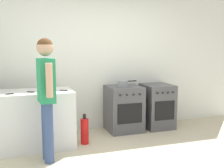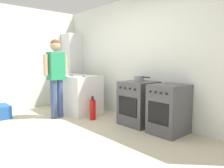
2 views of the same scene
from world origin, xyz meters
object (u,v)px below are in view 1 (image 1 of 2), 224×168
pot (123,83)px  fire_extinguisher (85,131)px  knife_paring (7,94)px  person (46,88)px  oven_right (157,106)px  knife_utility (40,93)px  knife_carving (37,92)px  oven_left (124,108)px  knife_chef (58,90)px

pot → fire_extinguisher: bearing=-149.8°
knife_paring → person: size_ratio=0.12×
oven_right → knife_utility: knife_utility is taller
pot → knife_carving: 1.69m
oven_left → person: bearing=-147.0°
person → pot: bearing=33.8°
oven_right → knife_paring: knife_paring is taller
oven_left → knife_chef: bearing=-161.0°
pot → knife_carving: size_ratio=1.25×
knife_chef → knife_paring: bearing=-170.0°
knife_paring → fire_extinguisher: knife_paring is taller
oven_right → knife_paring: (-2.72, -0.57, 0.48)m
fire_extinguisher → pot: bearing=30.2°
knife_utility → pot: bearing=22.6°
oven_left → pot: 0.48m
knife_utility → knife_carving: bearing=114.6°
knife_paring → fire_extinguisher: 1.35m
knife_chef → knife_paring: 0.76m
pot → fire_extinguisher: 1.20m
oven_left → knife_chef: size_ratio=2.87×
oven_right → knife_chef: (-1.97, -0.44, 0.48)m
pot → knife_utility: bearing=-157.4°
oven_left → fire_extinguisher: bearing=-151.2°
person → oven_left: bearing=33.0°
knife_chef → oven_left: bearing=19.0°
pot → knife_chef: size_ratio=1.26×
knife_chef → knife_utility: (-0.29, -0.19, 0.00)m
knife_paring → person: person is taller
oven_left → knife_paring: size_ratio=4.03×
pot → person: (-1.49, -1.00, 0.12)m
knife_utility → fire_extinguisher: size_ratio=0.49×
knife_carving → fire_extinguisher: bearing=4.0°
knife_carving → person: person is taller
pot → oven_left: bearing=-52.7°
knife_chef → fire_extinguisher: 0.80m
knife_carving → pot: bearing=19.0°
knife_utility → knife_paring: same height
knife_utility → knife_chef: bearing=32.8°
fire_extinguisher → knife_carving: bearing=-176.0°
knife_utility → person: size_ratio=0.14×
person → knife_chef: bearing=66.6°
person → fire_extinguisher: (0.64, 0.50, -0.81)m
oven_left → person: 1.90m
knife_paring → fire_extinguisher: size_ratio=0.42×
knife_carving → knife_utility: 0.11m
pot → knife_paring: pot is taller
oven_right → person: 2.49m
knife_chef → person: person is taller
oven_right → knife_utility: 2.40m
knife_paring → person: bearing=-38.4°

